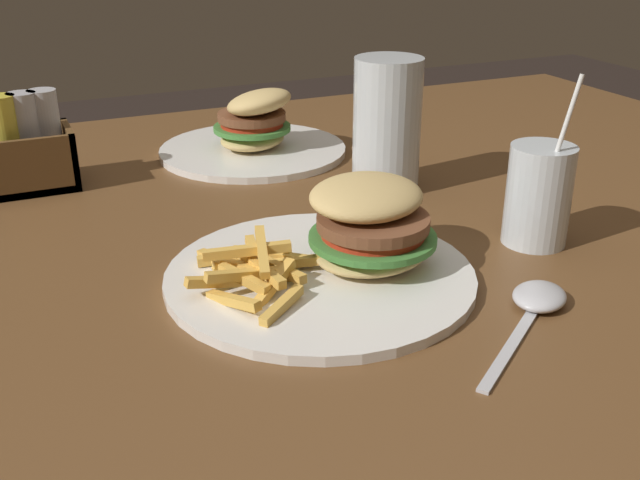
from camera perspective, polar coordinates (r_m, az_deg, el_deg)
dining_table at (r=0.90m, az=0.50°, el=-5.75°), size 1.62×1.22×0.74m
meal_plate_near at (r=0.74m, az=1.71°, el=-0.73°), size 0.31×0.31×0.10m
beer_glass at (r=0.97m, az=5.11°, el=8.44°), size 0.09×0.09×0.17m
juice_glass at (r=0.84m, az=16.27°, el=2.97°), size 0.07×0.07×0.19m
spoon at (r=0.72m, az=16.23°, el=-4.41°), size 0.17×0.14×0.02m
meal_plate_far at (r=1.13m, az=-5.05°, el=8.04°), size 0.28×0.28×0.10m
condiment_caddy at (r=1.05m, az=-21.26°, el=6.46°), size 0.11×0.09×0.12m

